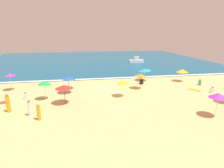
# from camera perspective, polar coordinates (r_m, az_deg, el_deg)

# --- Properties ---
(ground_plane) EXTENTS (60.00, 60.00, 0.00)m
(ground_plane) POSITION_cam_1_polar(r_m,az_deg,el_deg) (25.68, -0.84, -1.85)
(ground_plane) COLOR #D8B775
(ocean_water) EXTENTS (60.00, 44.00, 0.10)m
(ocean_water) POSITION_cam_1_polar(r_m,az_deg,el_deg) (52.90, -5.58, 7.21)
(ocean_water) COLOR #0F567A
(ocean_water) RESTS_ON ground_plane
(wave_breaker_foam) EXTENTS (57.00, 0.70, 0.01)m
(wave_breaker_foam) POSITION_cam_1_polar(r_m,az_deg,el_deg) (31.67, -2.61, 1.71)
(wave_breaker_foam) COLOR white
(wave_breaker_foam) RESTS_ON ocean_water
(beach_umbrella_0) EXTENTS (1.77, 1.75, 2.21)m
(beach_umbrella_0) POSITION_cam_1_polar(r_m,az_deg,el_deg) (26.04, 8.75, 2.66)
(beach_umbrella_0) COLOR #4C3823
(beach_umbrella_0) RESTS_ON ground_plane
(beach_umbrella_1) EXTENTS (2.16, 2.16, 2.40)m
(beach_umbrella_1) POSITION_cam_1_polar(r_m,az_deg,el_deg) (28.37, -28.52, 2.42)
(beach_umbrella_1) COLOR silver
(beach_umbrella_1) RESTS_ON ground_plane
(beach_umbrella_2) EXTENTS (1.74, 1.74, 2.33)m
(beach_umbrella_2) POSITION_cam_1_polar(r_m,az_deg,el_deg) (19.69, 29.52, -3.03)
(beach_umbrella_2) COLOR silver
(beach_umbrella_2) RESTS_ON ground_plane
(beach_umbrella_3) EXTENTS (2.49, 2.49, 1.99)m
(beach_umbrella_3) POSITION_cam_1_polar(r_m,az_deg,el_deg) (31.78, 20.52, 3.78)
(beach_umbrella_3) COLOR silver
(beach_umbrella_3) RESTS_ON ground_plane
(beach_umbrella_4) EXTENTS (2.40, 2.41, 2.18)m
(beach_umbrella_4) POSITION_cam_1_polar(r_m,az_deg,el_deg) (20.93, -14.31, -0.82)
(beach_umbrella_4) COLOR #4C3823
(beach_umbrella_4) RESTS_ON ground_plane
(beach_umbrella_5) EXTENTS (2.14, 2.13, 2.09)m
(beach_umbrella_5) POSITION_cam_1_polar(r_m,az_deg,el_deg) (22.65, 3.33, 0.58)
(beach_umbrella_5) COLOR silver
(beach_umbrella_5) RESTS_ON ground_plane
(beach_umbrella_6) EXTENTS (2.24, 2.21, 2.09)m
(beach_umbrella_6) POSITION_cam_1_polar(r_m,az_deg,el_deg) (30.60, 9.90, 4.26)
(beach_umbrella_6) COLOR silver
(beach_umbrella_6) RESTS_ON ground_plane
(beach_umbrella_8) EXTENTS (2.35, 2.34, 2.33)m
(beach_umbrella_8) POSITION_cam_1_polar(r_m,az_deg,el_deg) (24.39, -13.12, 1.81)
(beach_umbrella_8) COLOR #4C3823
(beach_umbrella_8) RESTS_ON ground_plane
(beach_umbrella_9) EXTENTS (1.67, 1.65, 2.30)m
(beach_umbrella_9) POSITION_cam_1_polar(r_m,az_deg,el_deg) (22.86, -19.77, 0.32)
(beach_umbrella_9) COLOR silver
(beach_umbrella_9) RESTS_ON ground_plane
(beachgoer_0) EXTENTS (0.47, 0.47, 0.80)m
(beachgoer_0) POSITION_cam_1_polar(r_m,az_deg,el_deg) (27.87, 28.12, -1.59)
(beachgoer_0) COLOR white
(beachgoer_0) RESTS_ON ground_plane
(beachgoer_1) EXTENTS (0.48, 0.48, 0.95)m
(beachgoer_1) POSITION_cam_1_polar(r_m,az_deg,el_deg) (30.77, 25.06, 0.41)
(beachgoer_1) COLOR green
(beachgoer_1) RESTS_ON ground_plane
(beachgoer_2) EXTENTS (0.37, 0.37, 1.63)m
(beachgoer_2) POSITION_cam_1_polar(r_m,az_deg,el_deg) (18.16, -21.33, -7.90)
(beachgoer_2) COLOR orange
(beachgoer_2) RESTS_ON ground_plane
(beachgoer_3) EXTENTS (0.64, 0.64, 0.95)m
(beachgoer_3) POSITION_cam_1_polar(r_m,az_deg,el_deg) (28.88, 8.93, 0.77)
(beachgoer_3) COLOR black
(beachgoer_3) RESTS_ON ground_plane
(beachgoer_4) EXTENTS (0.45, 0.45, 0.89)m
(beachgoer_4) POSITION_cam_1_polar(r_m,az_deg,el_deg) (24.30, -24.67, -3.40)
(beachgoer_4) COLOR white
(beachgoer_4) RESTS_ON ground_plane
(beachgoer_5) EXTENTS (0.52, 0.52, 1.90)m
(beachgoer_5) POSITION_cam_1_polar(r_m,az_deg,el_deg) (21.12, -28.96, -5.22)
(beachgoer_5) COLOR orange
(beachgoer_5) RESTS_ON ground_plane
(beachgoer_6) EXTENTS (0.47, 0.47, 1.58)m
(beachgoer_6) POSITION_cam_1_polar(r_m,az_deg,el_deg) (19.41, -23.67, -6.80)
(beachgoer_6) COLOR white
(beachgoer_6) RESTS_ON ground_plane
(beach_towel_0) EXTENTS (1.89, 1.51, 0.01)m
(beach_towel_0) POSITION_cam_1_polar(r_m,az_deg,el_deg) (24.52, -30.92, -5.00)
(beach_towel_0) COLOR red
(beach_towel_0) RESTS_ON ground_plane
(beach_towel_1) EXTENTS (1.73, 1.82, 0.01)m
(beach_towel_1) POSITION_cam_1_polar(r_m,az_deg,el_deg) (28.03, 23.76, -1.69)
(beach_towel_1) COLOR orange
(beach_towel_1) RESTS_ON ground_plane
(small_boat_0) EXTENTS (3.72, 1.75, 1.58)m
(small_boat_0) POSITION_cam_1_polar(r_m,az_deg,el_deg) (48.45, 7.41, 7.06)
(small_boat_0) COLOR white
(small_boat_0) RESTS_ON ocean_water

